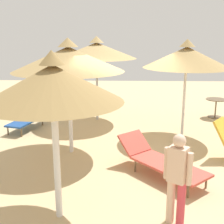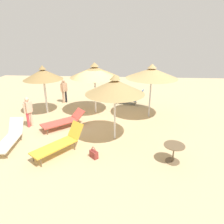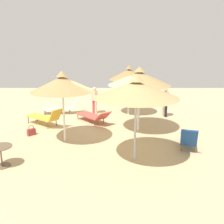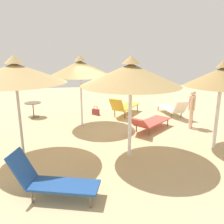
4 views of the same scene
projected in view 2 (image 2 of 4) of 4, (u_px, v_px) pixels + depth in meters
The scene contains 13 objects.
ground at pixel (97, 123), 10.70m from camera, with size 24.00×24.00×0.10m, color tan.
parasol_umbrella_far_left at pixel (115, 87), 8.23m from camera, with size 2.45×2.45×2.85m.
parasol_umbrella_far_right at pixel (95, 72), 11.19m from camera, with size 2.74×2.74×2.90m.
parasol_umbrella_edge at pixel (43, 74), 11.18m from camera, with size 2.17×2.17×2.76m.
parasol_umbrella_near_right at pixel (152, 73), 10.57m from camera, with size 2.72×2.72×2.91m.
lounge_chair_center at pixel (60, 142), 7.84m from camera, with size 1.78×2.08×0.98m.
lounge_chair_front at pixel (10, 137), 8.38m from camera, with size 0.81×2.11×0.89m.
lounge_chair_back at pixel (64, 120), 10.03m from camera, with size 2.06×1.93×0.73m.
lounge_chair_near_left at pixel (131, 98), 13.32m from camera, with size 1.91×1.03×1.00m.
person_standing_far_left at pixel (28, 110), 9.92m from camera, with size 0.34×0.40×1.52m.
person_standing_far_right at pixel (64, 90), 13.45m from camera, with size 0.39×0.34×1.58m.
handbag at pixel (94, 154), 7.59m from camera, with size 0.37×0.37×0.45m.
side_table_round at pixel (174, 150), 7.24m from camera, with size 0.74×0.74×0.69m.
Camera 2 is at (1.50, -9.69, 4.36)m, focal length 32.63 mm.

